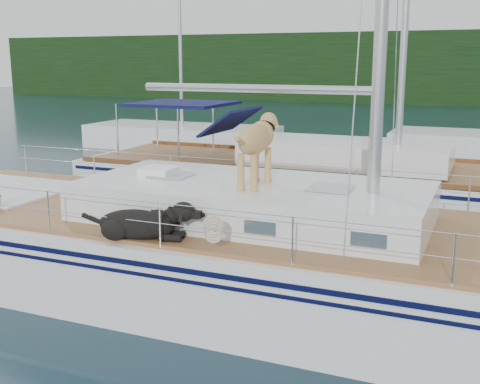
% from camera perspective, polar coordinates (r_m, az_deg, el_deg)
% --- Properties ---
extents(ground, '(120.00, 120.00, 0.00)m').
position_cam_1_polar(ground, '(9.88, -3.16, -9.09)').
color(ground, black).
rests_on(ground, ground).
extents(tree_line, '(90.00, 3.00, 6.00)m').
position_cam_1_polar(tree_line, '(53.40, 18.97, 11.05)').
color(tree_line, black).
rests_on(tree_line, ground).
extents(shore_bank, '(92.00, 1.00, 1.20)m').
position_cam_1_polar(shore_bank, '(54.68, 18.89, 8.55)').
color(shore_bank, '#595147').
rests_on(shore_bank, ground).
extents(main_sailboat, '(12.00, 3.85, 14.01)m').
position_cam_1_polar(main_sailboat, '(9.60, -2.71, -5.40)').
color(main_sailboat, white).
rests_on(main_sailboat, ground).
extents(neighbor_sailboat, '(11.00, 3.50, 13.30)m').
position_cam_1_polar(neighbor_sailboat, '(15.02, 5.88, 0.84)').
color(neighbor_sailboat, white).
rests_on(neighbor_sailboat, ground).
extents(bg_boat_west, '(8.00, 3.00, 11.65)m').
position_cam_1_polar(bg_boat_west, '(25.51, -5.50, 5.18)').
color(bg_boat_west, white).
rests_on(bg_boat_west, ground).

